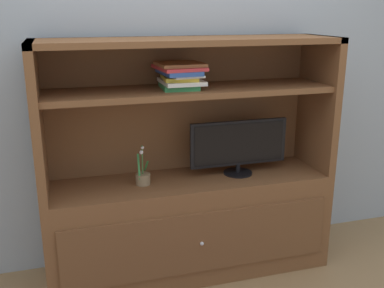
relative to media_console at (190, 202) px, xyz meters
name	(u,v)px	position (x,y,z in m)	size (l,w,h in m)	color
painted_rear_wall	(175,59)	(0.00, 0.34, 0.90)	(6.00, 0.10, 2.80)	#9EA8B2
media_console	(190,202)	(0.00, 0.00, 0.00)	(1.86, 0.52, 1.56)	brown
tv_monitor	(239,145)	(0.34, -0.01, 0.37)	(0.67, 0.19, 0.37)	black
potted_plant	(143,177)	(-0.31, -0.02, 0.21)	(0.09, 0.10, 0.26)	#8C7251
magazine_stack	(180,75)	(-0.06, 0.00, 0.84)	(0.29, 0.34, 0.16)	#338C4C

